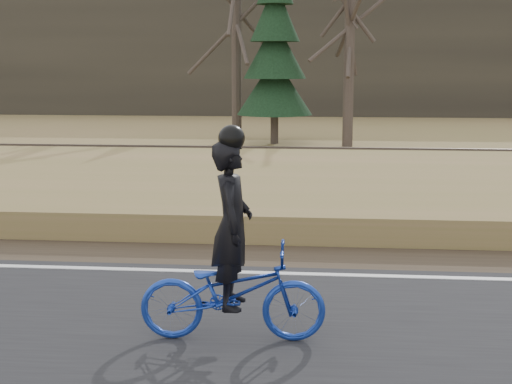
{
  "coord_description": "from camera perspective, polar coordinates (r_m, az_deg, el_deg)",
  "views": [
    {
      "loc": [
        -3.95,
        -8.87,
        2.83
      ],
      "look_at": [
        -4.8,
        0.5,
        1.1
      ],
      "focal_mm": 50.0,
      "sensor_mm": 36.0,
      "label": 1
    }
  ],
  "objects": [
    {
      "name": "ballast",
      "position": [
        17.52,
        18.16,
        1.35
      ],
      "size": [
        120.0,
        3.0,
        0.45
      ],
      "primitive_type": "cube",
      "color": "slate",
      "rests_on": "ground"
    },
    {
      "name": "railroad",
      "position": [
        17.48,
        18.22,
        2.34
      ],
      "size": [
        120.0,
        2.4,
        0.29
      ],
      "color": "black",
      "rests_on": "ballast"
    },
    {
      "name": "treeline_backdrop",
      "position": [
        39.07,
        11.19,
        10.49
      ],
      "size": [
        120.0,
        4.0,
        6.0
      ],
      "primitive_type": "cube",
      "color": "#383328",
      "rests_on": "ground"
    },
    {
      "name": "cyclist",
      "position": [
        7.15,
        -1.9,
        -6.58
      ],
      "size": [
        1.89,
        0.73,
        2.17
      ],
      "rotation": [
        0.0,
        0.0,
        1.61
      ],
      "color": "#16349C",
      "rests_on": "road"
    },
    {
      "name": "bare_tree_left",
      "position": [
        26.08,
        -1.58,
        13.91
      ],
      "size": [
        0.36,
        0.36,
        8.83
      ],
      "primitive_type": "cylinder",
      "color": "#483C35",
      "rests_on": "ground"
    },
    {
      "name": "bare_tree_near_left",
      "position": [
        24.07,
        7.47,
        10.86
      ],
      "size": [
        0.36,
        0.36,
        6.09
      ],
      "primitive_type": "cylinder",
      "color": "#483C35",
      "rests_on": "ground"
    },
    {
      "name": "conifer",
      "position": [
        24.74,
        1.51,
        11.2
      ],
      "size": [
        2.6,
        2.6,
        6.68
      ],
      "color": "#483C35",
      "rests_on": "ground"
    }
  ]
}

